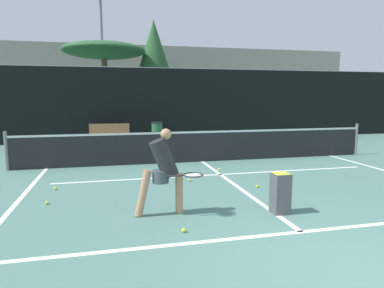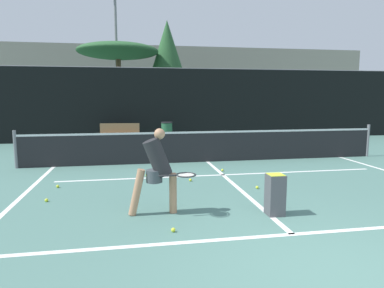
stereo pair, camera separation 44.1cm
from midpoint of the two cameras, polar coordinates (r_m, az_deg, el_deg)
The scene contains 23 objects.
ground_plane at distance 4.51m, azimuth 23.54°, elevation -19.25°, with size 100.00×100.00×0.00m, color #4C756B.
court_baseline_near at distance 5.45m, azimuth 15.48°, elevation -13.96°, with size 11.00×0.10×0.01m, color white.
court_service_line at distance 8.88m, azimuth 3.34°, elevation -5.09°, with size 8.25×0.10×0.01m, color white.
court_center_mark at distance 7.93m, azimuth 5.48°, elevation -6.72°, with size 0.10×5.69×0.01m, color white.
court_sideline_left at distance 7.79m, azimuth -28.09°, elevation -7.93°, with size 0.10×6.69×0.01m, color white.
net at distance 10.52m, azimuth 0.51°, elevation -0.21°, with size 11.09×0.09×1.07m.
fence_back at distance 15.72m, azimuth -4.27°, elevation 6.59°, with size 24.00×0.06×3.27m.
player_practicing at distance 5.82m, azimuth -6.96°, elevation -4.09°, with size 1.14×0.54×1.48m.
tennis_ball_scattered_0 at distance 7.71m, azimuth 9.19°, elevation -7.00°, with size 0.07×0.07×0.07m, color #D1E033.
tennis_ball_scattered_1 at distance 7.12m, azimuth -24.70°, elevation -8.91°, with size 0.07×0.07×0.07m, color #D1E033.
tennis_ball_scattered_2 at distance 8.18m, azimuth -1.97°, elevation -6.02°, with size 0.07×0.07×0.07m, color #D1E033.
tennis_ball_scattered_3 at distance 5.26m, azimuth -3.86°, elevation -14.17°, with size 0.07×0.07×0.07m, color #D1E033.
tennis_ball_scattered_4 at distance 8.10m, azimuth -23.29°, elevation -6.82°, with size 0.07×0.07×0.07m, color #D1E033.
tennis_ball_scattered_5 at distance 8.70m, azimuth -9.37°, elevation -5.27°, with size 0.07×0.07×0.07m, color #D1E033.
tennis_ball_scattered_6 at distance 9.30m, azimuth 3.18°, elevation -4.31°, with size 0.07×0.07×0.07m, color #D1E033.
ball_hopper at distance 6.08m, azimuth 12.50°, elevation -7.87°, with size 0.28×0.28×0.71m.
courtside_bench at distance 14.75m, azimuth -14.46°, elevation 1.75°, with size 1.68×0.52×0.86m.
trash_bin at distance 14.76m, azimuth -6.68°, elevation 1.89°, with size 0.49×0.49×0.90m.
parked_car at distance 19.27m, azimuth 5.45°, elevation 3.66°, with size 1.85×4.60×1.33m.
floodlight_mast at distance 22.17m, azimuth -15.38°, elevation 16.31°, with size 1.10×0.24×8.35m.
tree_west at distance 21.42m, azimuth -6.97°, elevation 14.85°, with size 2.44×2.44×6.51m.
tree_mid at distance 20.54m, azimuth -15.03°, elevation 14.70°, with size 4.61×4.61×4.99m.
building_far at distance 29.54m, azimuth -8.66°, elevation 9.88°, with size 36.00×2.40×6.03m, color gray.
Camera 1 is at (-2.72, -3.12, 2.02)m, focal length 32.00 mm.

